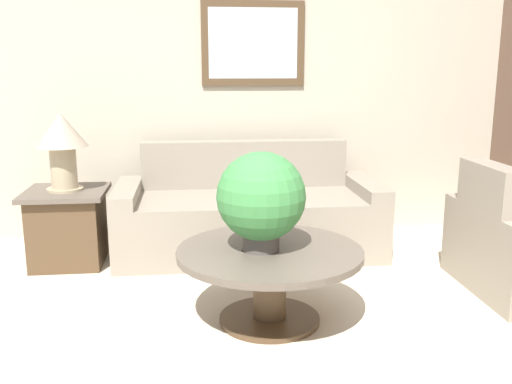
% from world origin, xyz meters
% --- Properties ---
extents(wall_back, '(6.54, 0.09, 2.60)m').
position_xyz_m(wall_back, '(0.00, 2.72, 1.31)').
color(wall_back, '#B2A893').
rests_on(wall_back, ground_plane).
extents(couch_main, '(2.08, 0.88, 0.86)m').
position_xyz_m(couch_main, '(-0.07, 2.11, 0.29)').
color(couch_main, gray).
rests_on(couch_main, ground_plane).
extents(coffee_table, '(1.08, 1.08, 0.45)m').
position_xyz_m(coffee_table, '(-0.07, 0.79, 0.32)').
color(coffee_table, '#4C3823').
rests_on(coffee_table, ground_plane).
extents(side_table, '(0.60, 0.60, 0.57)m').
position_xyz_m(side_table, '(-1.45, 1.98, 0.29)').
color(side_table, '#4C3823').
rests_on(side_table, ground_plane).
extents(table_lamp, '(0.38, 0.38, 0.58)m').
position_xyz_m(table_lamp, '(-1.45, 1.98, 0.95)').
color(table_lamp, tan).
rests_on(table_lamp, side_table).
extents(potted_plant_on_table, '(0.51, 0.51, 0.57)m').
position_xyz_m(potted_plant_on_table, '(-0.13, 0.79, 0.75)').
color(potted_plant_on_table, '#4C4742').
rests_on(potted_plant_on_table, coffee_table).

